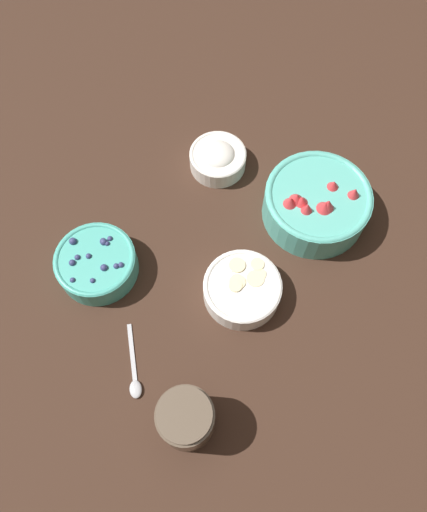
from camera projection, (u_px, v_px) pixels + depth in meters
ground_plane at (221, 254)px, 1.00m from camera, size 4.00×4.00×0.00m
bowl_strawberries at (316, 203)px, 1.00m from camera, size 0.21×0.21×0.10m
bowl_blueberries at (96, 263)px, 0.95m from camera, size 0.15×0.15×0.06m
bowl_bananas at (242, 289)px, 0.94m from camera, size 0.15×0.15×0.05m
bowl_cream at (218, 158)px, 1.06m from camera, size 0.12×0.12×0.06m
jar_chocolate at (186, 419)px, 0.82m from camera, size 0.10×0.10×0.11m
spoon at (134, 375)px, 0.89m from camera, size 0.08×0.13×0.01m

